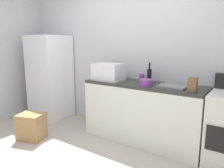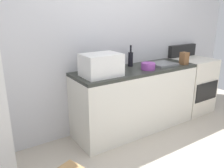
{
  "view_description": "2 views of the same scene",
  "coord_description": "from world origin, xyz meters",
  "px_view_note": "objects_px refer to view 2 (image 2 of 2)",
  "views": [
    {
      "loc": [
        1.7,
        -1.66,
        1.5
      ],
      "look_at": [
        -0.07,
        0.9,
        0.9
      ],
      "focal_mm": 34.67,
      "sensor_mm": 36.0,
      "label": 1
    },
    {
      "loc": [
        -1.67,
        -1.2,
        1.64
      ],
      "look_at": [
        -0.23,
        1.0,
        0.82
      ],
      "focal_mm": 37.1,
      "sensor_mm": 36.0,
      "label": 2
    }
  ],
  "objects_px": {
    "stove_oven": "(191,84)",
    "microwave": "(101,65)",
    "wine_bottle": "(130,59)",
    "knife_block": "(184,58)",
    "coffee_mug": "(118,63)",
    "mixing_bowl": "(148,66)"
  },
  "relations": [
    {
      "from": "coffee_mug",
      "to": "mixing_bowl",
      "type": "relative_size",
      "value": 0.53
    },
    {
      "from": "stove_oven",
      "to": "microwave",
      "type": "bearing_deg",
      "value": -177.74
    },
    {
      "from": "stove_oven",
      "to": "microwave",
      "type": "height_order",
      "value": "microwave"
    },
    {
      "from": "stove_oven",
      "to": "coffee_mug",
      "type": "bearing_deg",
      "value": 171.12
    },
    {
      "from": "stove_oven",
      "to": "mixing_bowl",
      "type": "distance_m",
      "value": 1.23
    },
    {
      "from": "stove_oven",
      "to": "knife_block",
      "type": "distance_m",
      "value": 0.73
    },
    {
      "from": "wine_bottle",
      "to": "knife_block",
      "type": "distance_m",
      "value": 0.81
    },
    {
      "from": "wine_bottle",
      "to": "mixing_bowl",
      "type": "relative_size",
      "value": 1.58
    },
    {
      "from": "coffee_mug",
      "to": "mixing_bowl",
      "type": "distance_m",
      "value": 0.43
    },
    {
      "from": "coffee_mug",
      "to": "knife_block",
      "type": "distance_m",
      "value": 0.98
    },
    {
      "from": "knife_block",
      "to": "wine_bottle",
      "type": "bearing_deg",
      "value": 155.34
    },
    {
      "from": "stove_oven",
      "to": "knife_block",
      "type": "bearing_deg",
      "value": -158.06
    },
    {
      "from": "microwave",
      "to": "mixing_bowl",
      "type": "xyz_separation_m",
      "value": [
        0.69,
        -0.07,
        -0.09
      ]
    },
    {
      "from": "wine_bottle",
      "to": "coffee_mug",
      "type": "height_order",
      "value": "wine_bottle"
    },
    {
      "from": "wine_bottle",
      "to": "mixing_bowl",
      "type": "xyz_separation_m",
      "value": [
        0.08,
        -0.28,
        -0.06
      ]
    },
    {
      "from": "knife_block",
      "to": "stove_oven",
      "type": "bearing_deg",
      "value": 21.94
    },
    {
      "from": "microwave",
      "to": "mixing_bowl",
      "type": "bearing_deg",
      "value": -5.61
    },
    {
      "from": "microwave",
      "to": "coffee_mug",
      "type": "distance_m",
      "value": 0.54
    },
    {
      "from": "coffee_mug",
      "to": "knife_block",
      "type": "bearing_deg",
      "value": -24.46
    },
    {
      "from": "microwave",
      "to": "knife_block",
      "type": "height_order",
      "value": "microwave"
    },
    {
      "from": "knife_block",
      "to": "coffee_mug",
      "type": "bearing_deg",
      "value": 155.54
    },
    {
      "from": "stove_oven",
      "to": "wine_bottle",
      "type": "distance_m",
      "value": 1.33
    }
  ]
}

